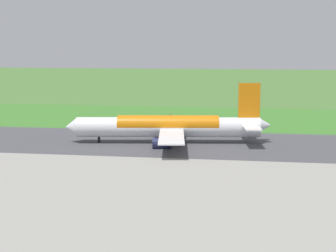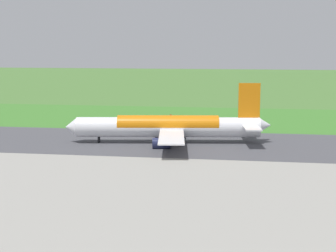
% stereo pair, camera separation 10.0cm
% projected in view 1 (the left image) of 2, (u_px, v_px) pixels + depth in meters
% --- Properties ---
extents(ground_plane, '(800.00, 800.00, 0.00)m').
position_uv_depth(ground_plane, '(180.00, 143.00, 136.66)').
color(ground_plane, '#477233').
extents(runway_asphalt, '(600.00, 37.16, 0.06)m').
position_uv_depth(runway_asphalt, '(180.00, 143.00, 136.65)').
color(runway_asphalt, '#47474C').
rests_on(runway_asphalt, ground).
extents(apron_concrete, '(440.00, 110.00, 0.05)m').
position_uv_depth(apron_concrete, '(113.00, 243.00, 68.31)').
color(apron_concrete, gray).
rests_on(apron_concrete, ground).
extents(grass_verge_foreground, '(600.00, 80.00, 0.04)m').
position_uv_depth(grass_verge_foreground, '(195.00, 122.00, 173.49)').
color(grass_verge_foreground, '#3C782B').
rests_on(grass_verge_foreground, ground).
extents(airliner_main, '(54.08, 44.41, 15.88)m').
position_uv_depth(airliner_main, '(169.00, 127.00, 136.45)').
color(airliner_main, white).
rests_on(airliner_main, ground).
extents(no_stopping_sign, '(0.60, 0.10, 2.42)m').
position_uv_depth(no_stopping_sign, '(171.00, 117.00, 173.90)').
color(no_stopping_sign, slate).
rests_on(no_stopping_sign, ground).
extents(traffic_cone_orange, '(0.40, 0.40, 0.55)m').
position_uv_depth(traffic_cone_orange, '(156.00, 119.00, 177.29)').
color(traffic_cone_orange, orange).
rests_on(traffic_cone_orange, ground).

